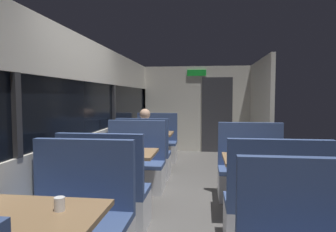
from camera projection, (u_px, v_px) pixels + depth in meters
ground_plane at (188, 210)px, 3.87m from camera, size 3.30×9.20×0.02m
carriage_window_panel_left at (81, 125)px, 3.97m from camera, size 0.09×8.48×2.30m
carriage_end_bulkhead at (199, 110)px, 7.94m from camera, size 2.90×0.11×2.30m
carriage_aisle_panel_right at (260, 112)px, 6.59m from camera, size 0.08×2.40×2.30m
dining_table_near_window at (29, 231)px, 1.86m from camera, size 0.90×0.70×0.74m
bench_near_window_facing_entry at (77, 229)px, 2.58m from camera, size 0.95×0.50×1.10m
dining_table_mid_window at (122, 159)px, 3.99m from camera, size 0.90×0.70×0.74m
bench_mid_window_facing_end at (106, 199)px, 3.32m from camera, size 0.95×0.50×1.10m
bench_mid_window_facing_entry at (135, 169)px, 4.70m from camera, size 0.95×0.50×1.10m
dining_table_far_window at (151, 137)px, 6.11m from camera, size 0.90×0.70×0.74m
bench_far_window_facing_end at (144, 159)px, 5.44m from camera, size 0.95×0.50×1.10m
bench_far_window_facing_entry at (156, 147)px, 6.83m from camera, size 0.95×0.50×1.10m
dining_table_rear_aisle at (261, 166)px, 3.57m from camera, size 0.90×0.70×0.74m
bench_rear_aisle_facing_end at (274, 214)px, 2.90m from camera, size 0.95×0.50×1.10m
bench_rear_aisle_facing_entry at (251, 176)px, 4.29m from camera, size 0.95×0.50×1.10m
seated_passenger at (145, 147)px, 5.50m from camera, size 0.47×0.55×1.26m
coffee_cup_primary at (153, 131)px, 5.98m from camera, size 0.07×0.07×0.09m
coffee_cup_secondary at (60, 204)px, 1.93m from camera, size 0.07×0.07×0.09m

